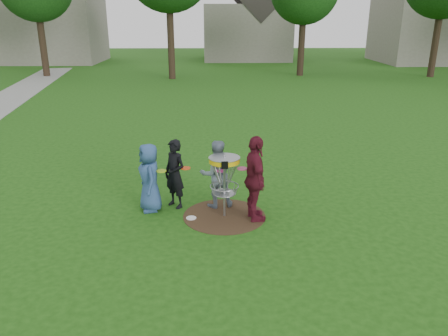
{
  "coord_description": "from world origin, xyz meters",
  "views": [
    {
      "loc": [
        -0.22,
        -8.61,
        4.15
      ],
      "look_at": [
        0.0,
        0.3,
        1.0
      ],
      "focal_mm": 35.0,
      "sensor_mm": 36.0,
      "label": 1
    }
  ],
  "objects_px": {
    "player_blue": "(150,178)",
    "disc_golf_basket": "(224,172)",
    "player_black": "(175,174)",
    "player_grey": "(216,174)",
    "player_maroon": "(255,179)"
  },
  "relations": [
    {
      "from": "player_maroon",
      "to": "disc_golf_basket",
      "type": "xyz_separation_m",
      "value": [
        -0.64,
        0.18,
        0.1
      ]
    },
    {
      "from": "player_blue",
      "to": "player_grey",
      "type": "bearing_deg",
      "value": 79.29
    },
    {
      "from": "player_grey",
      "to": "player_maroon",
      "type": "xyz_separation_m",
      "value": [
        0.8,
        -0.73,
        0.14
      ]
    },
    {
      "from": "player_black",
      "to": "disc_golf_basket",
      "type": "distance_m",
      "value": 1.24
    },
    {
      "from": "player_blue",
      "to": "player_grey",
      "type": "relative_size",
      "value": 0.99
    },
    {
      "from": "disc_golf_basket",
      "to": "player_grey",
      "type": "bearing_deg",
      "value": 106.57
    },
    {
      "from": "player_grey",
      "to": "disc_golf_basket",
      "type": "height_order",
      "value": "player_grey"
    },
    {
      "from": "player_maroon",
      "to": "disc_golf_basket",
      "type": "relative_size",
      "value": 1.33
    },
    {
      "from": "player_maroon",
      "to": "disc_golf_basket",
      "type": "height_order",
      "value": "player_maroon"
    },
    {
      "from": "player_blue",
      "to": "player_black",
      "type": "height_order",
      "value": "player_black"
    },
    {
      "from": "player_blue",
      "to": "disc_golf_basket",
      "type": "height_order",
      "value": "player_blue"
    },
    {
      "from": "player_black",
      "to": "player_grey",
      "type": "xyz_separation_m",
      "value": [
        0.93,
        0.01,
        -0.01
      ]
    },
    {
      "from": "player_maroon",
      "to": "disc_golf_basket",
      "type": "distance_m",
      "value": 0.67
    },
    {
      "from": "player_black",
      "to": "disc_golf_basket",
      "type": "xyz_separation_m",
      "value": [
        1.09,
        -0.54,
        0.23
      ]
    },
    {
      "from": "player_blue",
      "to": "player_black",
      "type": "distance_m",
      "value": 0.57
    }
  ]
}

